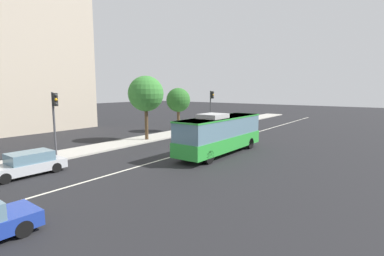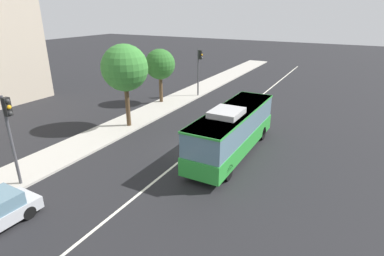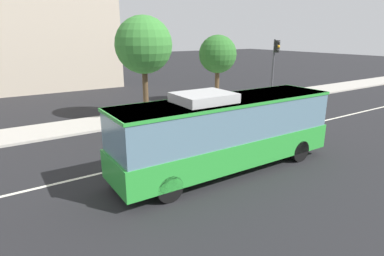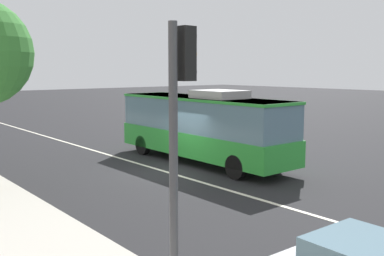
{
  "view_description": "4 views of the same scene",
  "coord_description": "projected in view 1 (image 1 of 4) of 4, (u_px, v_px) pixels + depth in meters",
  "views": [
    {
      "loc": [
        -20.08,
        -14.78,
        5.42
      ],
      "look_at": [
        -0.07,
        -0.02,
        2.06
      ],
      "focal_mm": 26.99,
      "sensor_mm": 36.0,
      "label": 1
    },
    {
      "loc": [
        -17.65,
        -9.21,
        9.28
      ],
      "look_at": [
        -0.61,
        -0.08,
        1.81
      ],
      "focal_mm": 28.97,
      "sensor_mm": 36.0,
      "label": 2
    },
    {
      "loc": [
        -7.63,
        -12.35,
        5.66
      ],
      "look_at": [
        0.24,
        -0.34,
        1.37
      ],
      "focal_mm": 29.69,
      "sensor_mm": 36.0,
      "label": 3
    },
    {
      "loc": [
        -15.07,
        11.1,
        4.37
      ],
      "look_at": [
        -0.11,
        -1.37,
        1.81
      ],
      "focal_mm": 41.54,
      "sensor_mm": 36.0,
      "label": 4
    }
  ],
  "objects": [
    {
      "name": "ground_plane",
      "position": [
        192.0,
        151.0,
        25.44
      ],
      "size": [
        160.0,
        160.0,
        0.0
      ],
      "primitive_type": "plane",
      "color": "black"
    },
    {
      "name": "sidewalk_kerb",
      "position": [
        134.0,
        141.0,
        29.84
      ],
      "size": [
        80.0,
        3.32,
        0.14
      ],
      "primitive_type": "cube",
      "color": "#B2ADA3",
      "rests_on": "ground_plane"
    },
    {
      "name": "lane_centre_line",
      "position": [
        192.0,
        151.0,
        25.44
      ],
      "size": [
        76.0,
        0.16,
        0.01
      ],
      "primitive_type": "cube",
      "color": "silver",
      "rests_on": "ground_plane"
    },
    {
      "name": "transit_bus",
      "position": [
        220.0,
        133.0,
        24.14
      ],
      "size": [
        10.02,
        2.58,
        3.46
      ],
      "rotation": [
        0.0,
        0.0,
        -0.01
      ],
      "color": "green",
      "rests_on": "ground_plane"
    },
    {
      "name": "sedan_silver",
      "position": [
        27.0,
        164.0,
        18.23
      ],
      "size": [
        4.55,
        1.93,
        1.46
      ],
      "rotation": [
        0.0,
        0.0,
        3.11
      ],
      "color": "#B7BABF",
      "rests_on": "ground_plane"
    },
    {
      "name": "traffic_light_near_corner",
      "position": [
        55.0,
        114.0,
        21.54
      ],
      "size": [
        0.34,
        0.62,
        5.2
      ],
      "rotation": [
        0.0,
        0.0,
        -1.51
      ],
      "color": "#47474C",
      "rests_on": "ground_plane"
    },
    {
      "name": "traffic_light_mid_block",
      "position": [
        211.0,
        103.0,
        38.62
      ],
      "size": [
        0.32,
        0.62,
        5.2
      ],
      "rotation": [
        0.0,
        0.0,
        -1.58
      ],
      "color": "#47474C",
      "rests_on": "ground_plane"
    },
    {
      "name": "street_tree_kerbside_left",
      "position": [
        178.0,
        100.0,
        36.67
      ],
      "size": [
        3.05,
        3.05,
        5.57
      ],
      "color": "#4C3823",
      "rests_on": "ground_plane"
    },
    {
      "name": "street_tree_kerbside_centre",
      "position": [
        146.0,
        94.0,
        29.89
      ],
      "size": [
        3.69,
        3.69,
        6.79
      ],
      "color": "#4C3823",
      "rests_on": "ground_plane"
    }
  ]
}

